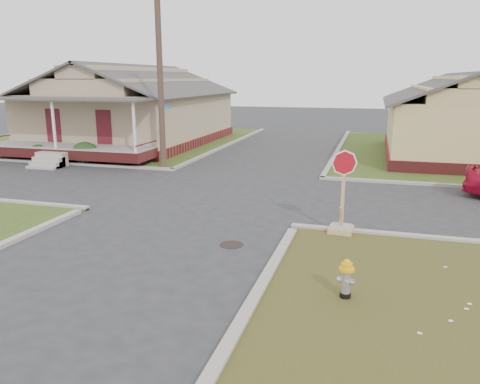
# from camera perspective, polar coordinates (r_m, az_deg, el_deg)

# --- Properties ---
(ground) EXTENTS (120.00, 120.00, 0.00)m
(ground) POSITION_cam_1_polar(r_m,az_deg,el_deg) (13.85, -9.18, -4.82)
(ground) COLOR #2D2D2F
(ground) RESTS_ON ground
(verge_far_left) EXTENTS (19.00, 19.00, 0.05)m
(verge_far_left) POSITION_cam_1_polar(r_m,az_deg,el_deg) (35.48, -15.96, 6.19)
(verge_far_left) COLOR #314C1B
(verge_far_left) RESTS_ON ground
(curbs) EXTENTS (80.00, 40.00, 0.12)m
(curbs) POSITION_cam_1_polar(r_m,az_deg,el_deg) (18.31, -2.55, -0.07)
(curbs) COLOR #A09A90
(curbs) RESTS_ON ground
(manhole) EXTENTS (0.64, 0.64, 0.01)m
(manhole) POSITION_cam_1_polar(r_m,az_deg,el_deg) (12.64, -1.03, -6.44)
(manhole) COLOR black
(manhole) RESTS_ON ground
(corner_house) EXTENTS (10.10, 15.50, 5.30)m
(corner_house) POSITION_cam_1_polar(r_m,az_deg,el_deg) (32.63, -12.90, 9.74)
(corner_house) COLOR maroon
(corner_house) RESTS_ON ground
(side_house_yellow) EXTENTS (7.60, 11.60, 4.70)m
(side_house_yellow) POSITION_cam_1_polar(r_m,az_deg,el_deg) (28.74, 24.91, 8.14)
(side_house_yellow) COLOR maroon
(side_house_yellow) RESTS_ON ground
(utility_pole) EXTENTS (1.80, 0.28, 9.00)m
(utility_pole) POSITION_cam_1_polar(r_m,az_deg,el_deg) (22.98, -9.74, 14.29)
(utility_pole) COLOR #3B2A22
(utility_pole) RESTS_ON ground
(fire_hydrant) EXTENTS (0.31, 0.31, 0.82)m
(fire_hydrant) POSITION_cam_1_polar(r_m,az_deg,el_deg) (9.75, 12.83, -10.01)
(fire_hydrant) COLOR black
(fire_hydrant) RESTS_ON ground
(stop_sign) EXTENTS (0.68, 0.66, 2.39)m
(stop_sign) POSITION_cam_1_polar(r_m,az_deg,el_deg) (13.66, 12.30, -2.75)
(stop_sign) COLOR tan
(stop_sign) RESTS_ON ground
(hedge_left) EXTENTS (1.24, 1.02, 0.95)m
(hedge_left) POSITION_cam_1_polar(r_m,az_deg,el_deg) (27.13, -23.37, 4.48)
(hedge_left) COLOR #1B3C16
(hedge_left) RESTS_ON verge_far_left
(hedge_right) EXTENTS (1.44, 1.18, 1.10)m
(hedge_right) POSITION_cam_1_polar(r_m,az_deg,el_deg) (25.64, -18.35, 4.60)
(hedge_right) COLOR #1B3C16
(hedge_right) RESTS_ON verge_far_left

